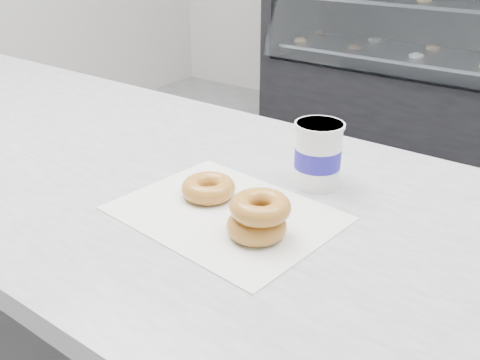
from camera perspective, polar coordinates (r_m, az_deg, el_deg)
The scene contains 7 objects.
ground at distance 2.01m, azimuth 1.48°, elevation -15.43°, with size 5.00×5.00×0.00m, color gray.
counter at distance 1.39m, azimuth -13.30°, elevation -14.07°, with size 3.06×0.76×0.90m.
display_case at distance 3.57m, azimuth 22.08°, elevation 10.43°, with size 2.40×0.74×1.25m.
wax_paper at distance 0.86m, azimuth -1.54°, elevation -3.55°, with size 0.34×0.26×0.00m, color silver.
donut_single at distance 0.91m, azimuth -3.39°, elevation -0.85°, with size 0.09×0.09×0.03m, color #BF8C34.
donut_stack at distance 0.79m, azimuth 1.98°, elevation -3.91°, with size 0.11×0.11×0.06m.
coffee_cup at distance 0.94m, azimuth 8.30°, elevation 2.77°, with size 0.10×0.10×0.12m.
Camera 1 is at (0.86, -1.24, 1.32)m, focal length 40.00 mm.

